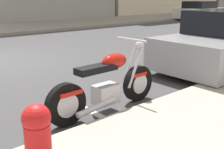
{
  "coord_description": "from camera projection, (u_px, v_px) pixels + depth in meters",
  "views": [
    {
      "loc": [
        -2.43,
        -7.9,
        1.77
      ],
      "look_at": [
        0.32,
        -4.7,
        0.58
      ],
      "focal_mm": 44.85,
      "sensor_mm": 36.0,
      "label": 1
    }
  ],
  "objects": [
    {
      "name": "parked_motorcycle",
      "position": [
        107.0,
        86.0,
        4.34
      ],
      "size": [
        2.1,
        0.62,
        1.11
      ],
      "rotation": [
        0.0,
        0.0,
        0.03
      ],
      "color": "black",
      "rests_on": "ground"
    },
    {
      "name": "car_opposite_curb",
      "position": [
        200.0,
        11.0,
        21.58
      ],
      "size": [
        4.78,
        2.11,
        1.38
      ],
      "rotation": [
        0.0,
        0.0,
        3.2
      ],
      "color": "silver",
      "rests_on": "ground"
    },
    {
      "name": "sidewalk_far_curb",
      "position": [
        124.0,
        20.0,
        20.75
      ],
      "size": [
        120.0,
        5.0,
        0.14
      ],
      "primitive_type": "cube",
      "color": "gray",
      "rests_on": "ground"
    },
    {
      "name": "fire_hydrant",
      "position": [
        38.0,
        146.0,
        2.33
      ],
      "size": [
        0.24,
        0.36,
        0.8
      ],
      "color": "red",
      "rests_on": "sidewalk_near_curb"
    },
    {
      "name": "parking_stall_stripe",
      "position": [
        85.0,
        108.0,
        4.56
      ],
      "size": [
        0.12,
        2.2,
        0.01
      ],
      "primitive_type": "cube",
      "color": "silver",
      "rests_on": "ground"
    }
  ]
}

